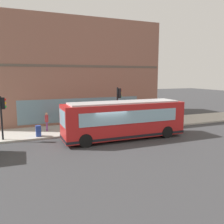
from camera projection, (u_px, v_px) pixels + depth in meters
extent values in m
plane|color=#38383A|center=(108.00, 142.00, 18.56)|extent=(120.00, 120.00, 0.00)
cube|color=#B2ADA3|center=(89.00, 128.00, 23.03)|extent=(4.61, 40.00, 0.15)
cube|color=#8C5B4C|center=(71.00, 72.00, 28.85)|extent=(9.98, 18.40, 11.06)
cube|color=brown|center=(81.00, 66.00, 24.35)|extent=(0.36, 18.03, 0.24)
cube|color=slate|center=(82.00, 109.00, 24.94)|extent=(0.12, 12.88, 2.40)
cube|color=red|center=(124.00, 119.00, 19.32)|extent=(2.56, 10.02, 2.70)
cube|color=silver|center=(124.00, 102.00, 19.11)|extent=(2.18, 9.01, 0.12)
cube|color=#8CB2C6|center=(63.00, 118.00, 17.40)|extent=(2.20, 0.09, 1.20)
cube|color=#8CB2C6|center=(118.00, 112.00, 20.42)|extent=(0.11, 8.20, 1.00)
cube|color=#8CB2C6|center=(131.00, 117.00, 18.10)|extent=(0.11, 8.20, 1.00)
cube|color=black|center=(124.00, 133.00, 19.50)|extent=(2.60, 10.06, 0.20)
cylinder|color=black|center=(78.00, 133.00, 19.21)|extent=(0.31, 1.00, 1.00)
cylinder|color=black|center=(85.00, 141.00, 17.10)|extent=(0.31, 1.00, 1.00)
cylinder|color=black|center=(152.00, 126.00, 21.81)|extent=(0.31, 1.00, 1.00)
cylinder|color=black|center=(167.00, 132.00, 19.70)|extent=(0.31, 1.00, 1.00)
cylinder|color=black|center=(117.00, 108.00, 22.09)|extent=(0.14, 0.14, 3.92)
cube|color=black|center=(119.00, 93.00, 21.95)|extent=(0.32, 0.24, 0.90)
sphere|color=red|center=(121.00, 90.00, 21.95)|extent=(0.20, 0.20, 0.20)
sphere|color=yellow|center=(121.00, 93.00, 22.00)|extent=(0.20, 0.20, 0.20)
sphere|color=green|center=(121.00, 96.00, 22.04)|extent=(0.20, 0.20, 0.20)
cylinder|color=black|center=(2.00, 118.00, 18.38)|extent=(0.14, 0.14, 3.43)
cube|color=black|center=(3.00, 103.00, 18.28)|extent=(0.32, 0.24, 0.90)
sphere|color=red|center=(5.00, 100.00, 18.28)|extent=(0.20, 0.20, 0.20)
sphere|color=yellow|center=(5.00, 103.00, 18.33)|extent=(0.20, 0.20, 0.20)
sphere|color=green|center=(5.00, 107.00, 18.37)|extent=(0.20, 0.20, 0.20)
cylinder|color=red|center=(127.00, 118.00, 26.45)|extent=(0.24, 0.24, 0.55)
sphere|color=red|center=(127.00, 115.00, 26.39)|extent=(0.22, 0.22, 0.22)
cylinder|color=red|center=(129.00, 118.00, 26.51)|extent=(0.10, 0.12, 0.10)
cylinder|color=red|center=(127.00, 117.00, 26.60)|extent=(0.12, 0.10, 0.10)
cylinder|color=black|center=(81.00, 125.00, 22.25)|extent=(0.14, 0.14, 0.86)
cylinder|color=black|center=(81.00, 124.00, 22.42)|extent=(0.14, 0.14, 0.86)
cylinder|color=#8C3F8C|center=(81.00, 116.00, 22.22)|extent=(0.32, 0.32, 0.68)
sphere|color=brown|center=(81.00, 112.00, 22.15)|extent=(0.23, 0.23, 0.23)
cylinder|color=#8C3F8C|center=(47.00, 126.00, 21.55)|extent=(0.14, 0.14, 0.81)
cylinder|color=#8C3F8C|center=(47.00, 126.00, 21.71)|extent=(0.14, 0.14, 0.81)
cylinder|color=#B23338|center=(47.00, 119.00, 21.52)|extent=(0.32, 0.32, 0.64)
sphere|color=tan|center=(46.00, 114.00, 21.45)|extent=(0.22, 0.22, 0.22)
cylinder|color=black|center=(138.00, 122.00, 23.50)|extent=(0.14, 0.14, 0.82)
cylinder|color=black|center=(136.00, 122.00, 23.63)|extent=(0.14, 0.14, 0.82)
cylinder|color=#8C3F8C|center=(137.00, 115.00, 23.45)|extent=(0.32, 0.32, 0.65)
sphere|color=#9E704C|center=(137.00, 110.00, 23.38)|extent=(0.22, 0.22, 0.22)
cube|color=#263F99|center=(38.00, 131.00, 19.62)|extent=(0.44, 0.40, 0.90)
cube|color=#8CB2C6|center=(41.00, 129.00, 19.67)|extent=(0.35, 0.03, 0.30)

